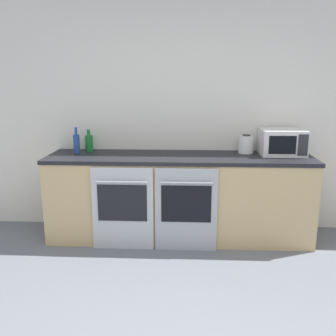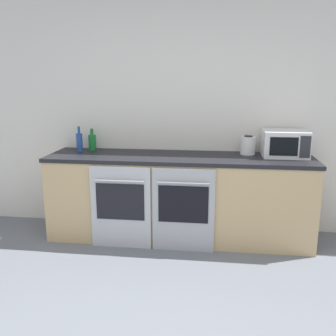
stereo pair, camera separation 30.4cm
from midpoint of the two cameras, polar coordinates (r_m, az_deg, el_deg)
wall_back at (r=4.22m, az=4.35°, el=8.08°), size 10.00×0.06×2.60m
counter_back at (r=4.04m, az=3.86°, el=-4.44°), size 2.78×0.68×0.90m
oven_left at (r=3.79m, az=-4.94°, el=-5.98°), size 0.61×0.06×0.85m
oven_right at (r=3.71m, az=4.71°, el=-6.40°), size 0.61×0.06×0.85m
microwave at (r=4.09m, az=19.44°, el=3.53°), size 0.45×0.38×0.27m
bottle_blue at (r=4.21m, az=-11.34°, el=3.92°), size 0.07×0.07×0.28m
bottle_green at (r=4.28m, az=-9.49°, el=3.96°), size 0.09×0.09×0.24m
kettle at (r=4.10m, az=14.19°, el=3.36°), size 0.16×0.16×0.20m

